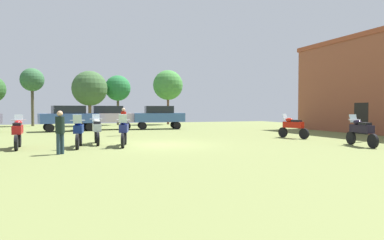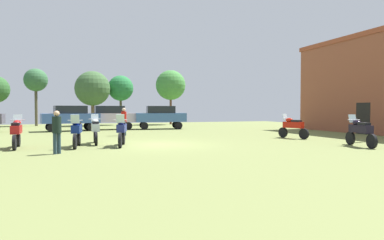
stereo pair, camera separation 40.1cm
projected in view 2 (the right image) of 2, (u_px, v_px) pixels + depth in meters
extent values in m
cube|color=olive|center=(158.00, 145.00, 16.38)|extent=(44.00, 52.00, 0.02)
cube|color=black|center=(363.00, 119.00, 23.19)|extent=(0.08, 1.20, 2.20)
cylinder|color=black|center=(120.00, 140.00, 14.97)|extent=(0.27, 0.68, 0.67)
cylinder|color=black|center=(123.00, 138.00, 16.47)|extent=(0.27, 0.68, 0.67)
cube|color=navy|center=(122.00, 128.00, 15.70)|extent=(0.64, 1.33, 0.36)
ellipsoid|color=navy|center=(121.00, 122.00, 15.41)|extent=(0.42, 0.54, 0.24)
cube|color=black|center=(122.00, 123.00, 15.92)|extent=(0.42, 0.61, 0.12)
cube|color=silver|center=(120.00, 119.00, 15.08)|extent=(0.39, 0.23, 0.39)
cylinder|color=#B7B7BC|center=(121.00, 120.00, 15.18)|extent=(0.61, 0.18, 0.04)
cylinder|color=black|center=(283.00, 132.00, 20.50)|extent=(0.29, 0.63, 0.62)
cylinder|color=black|center=(304.00, 134.00, 19.29)|extent=(0.29, 0.63, 0.62)
cube|color=#AE180C|center=(293.00, 125.00, 19.88)|extent=(0.71, 1.32, 0.36)
ellipsoid|color=#AE180C|center=(289.00, 120.00, 20.10)|extent=(0.44, 0.55, 0.24)
cube|color=black|center=(296.00, 121.00, 19.69)|extent=(0.45, 0.62, 0.12)
cube|color=silver|center=(285.00, 117.00, 20.35)|extent=(0.39, 0.25, 0.39)
cylinder|color=#B7B7BC|center=(286.00, 118.00, 20.28)|extent=(0.60, 0.21, 0.04)
cylinder|color=black|center=(350.00, 138.00, 16.31)|extent=(0.25, 0.65, 0.64)
cylinder|color=black|center=(372.00, 141.00, 14.72)|extent=(0.25, 0.65, 0.64)
cube|color=black|center=(361.00, 129.00, 15.50)|extent=(0.64, 1.41, 0.36)
ellipsoid|color=black|center=(357.00, 123.00, 15.80)|extent=(0.41, 0.54, 0.24)
cube|color=black|center=(364.00, 124.00, 15.26)|extent=(0.41, 0.61, 0.12)
cube|color=silver|center=(352.00, 118.00, 16.13)|extent=(0.38, 0.23, 0.39)
cylinder|color=#B7B7BC|center=(354.00, 120.00, 16.03)|extent=(0.61, 0.17, 0.04)
cylinder|color=black|center=(95.00, 136.00, 17.38)|extent=(0.13, 0.65, 0.65)
cylinder|color=black|center=(96.00, 139.00, 15.95)|extent=(0.13, 0.65, 0.65)
cube|color=silver|center=(95.00, 127.00, 16.65)|extent=(0.38, 1.28, 0.36)
ellipsoid|color=silver|center=(95.00, 121.00, 16.91)|extent=(0.33, 0.49, 0.24)
cube|color=black|center=(95.00, 123.00, 16.43)|extent=(0.31, 0.57, 0.12)
cube|color=silver|center=(95.00, 118.00, 17.21)|extent=(0.36, 0.16, 0.39)
cylinder|color=#B7B7BC|center=(95.00, 119.00, 17.12)|extent=(0.62, 0.05, 0.04)
cylinder|color=black|center=(18.00, 139.00, 15.54)|extent=(0.15, 0.66, 0.66)
cylinder|color=black|center=(14.00, 143.00, 14.10)|extent=(0.15, 0.66, 0.66)
cube|color=#AD1818|center=(16.00, 129.00, 14.80)|extent=(0.42, 1.33, 0.36)
ellipsoid|color=#AD1818|center=(17.00, 123.00, 15.07)|extent=(0.34, 0.49, 0.24)
cube|color=black|center=(16.00, 124.00, 14.58)|extent=(0.32, 0.57, 0.12)
cube|color=silver|center=(18.00, 119.00, 15.37)|extent=(0.37, 0.17, 0.39)
cylinder|color=#B7B7BC|center=(18.00, 120.00, 15.28)|extent=(0.62, 0.06, 0.04)
cylinder|color=black|center=(75.00, 142.00, 14.49)|extent=(0.19, 0.67, 0.67)
cylinder|color=black|center=(79.00, 138.00, 16.02)|extent=(0.19, 0.67, 0.67)
cube|color=navy|center=(77.00, 129.00, 15.24)|extent=(0.51, 1.37, 0.36)
ellipsoid|color=navy|center=(76.00, 123.00, 14.93)|extent=(0.37, 0.51, 0.24)
cube|color=black|center=(77.00, 123.00, 15.46)|extent=(0.36, 0.59, 0.12)
cube|color=silver|center=(75.00, 119.00, 14.60)|extent=(0.37, 0.19, 0.39)
cylinder|color=#B7B7BC|center=(75.00, 120.00, 14.70)|extent=(0.62, 0.10, 0.04)
cylinder|color=black|center=(52.00, 128.00, 25.20)|extent=(0.67, 0.32, 0.64)
cylinder|color=black|center=(50.00, 127.00, 26.47)|extent=(0.67, 0.32, 0.64)
cylinder|color=black|center=(91.00, 127.00, 26.60)|extent=(0.67, 0.32, 0.64)
cylinder|color=black|center=(88.00, 126.00, 27.87)|extent=(0.67, 0.32, 0.64)
cube|color=#37579E|center=(70.00, 118.00, 26.51)|extent=(4.54, 2.47, 0.75)
cube|color=black|center=(70.00, 110.00, 26.49)|extent=(2.59, 1.95, 0.61)
cylinder|color=black|center=(92.00, 126.00, 27.25)|extent=(0.64, 0.22, 0.64)
cylinder|color=black|center=(91.00, 126.00, 28.61)|extent=(0.64, 0.22, 0.64)
cylinder|color=black|center=(128.00, 126.00, 28.23)|extent=(0.64, 0.22, 0.64)
cylinder|color=black|center=(126.00, 125.00, 29.59)|extent=(0.64, 0.22, 0.64)
cube|color=#BAA8C0|center=(110.00, 118.00, 28.40)|extent=(4.31, 1.83, 0.75)
cube|color=black|center=(110.00, 110.00, 28.38)|extent=(2.37, 1.60, 0.61)
cylinder|color=black|center=(144.00, 126.00, 28.24)|extent=(0.66, 0.29, 0.64)
cylinder|color=black|center=(143.00, 125.00, 29.64)|extent=(0.66, 0.29, 0.64)
cylinder|color=black|center=(179.00, 126.00, 28.88)|extent=(0.66, 0.29, 0.64)
cylinder|color=black|center=(176.00, 125.00, 30.28)|extent=(0.66, 0.29, 0.64)
cube|color=#385D9B|center=(161.00, 117.00, 29.24)|extent=(4.48, 2.28, 0.75)
cube|color=black|center=(161.00, 110.00, 29.22)|extent=(2.53, 1.85, 0.61)
cylinder|color=#1F3546|center=(123.00, 129.00, 22.00)|extent=(0.14, 0.14, 0.88)
cylinder|color=#1F3546|center=(125.00, 129.00, 21.94)|extent=(0.14, 0.14, 0.88)
cylinder|color=#A71710|center=(124.00, 117.00, 21.95)|extent=(0.48, 0.48, 0.70)
sphere|color=tan|center=(124.00, 110.00, 21.93)|extent=(0.24, 0.24, 0.24)
cylinder|color=#223541|center=(55.00, 144.00, 12.91)|extent=(0.14, 0.14, 0.81)
cylinder|color=#223541|center=(59.00, 143.00, 13.05)|extent=(0.14, 0.14, 0.81)
cylinder|color=black|center=(57.00, 125.00, 12.96)|extent=(0.47, 0.47, 0.64)
sphere|color=tan|center=(57.00, 114.00, 12.94)|extent=(0.22, 0.22, 0.22)
cylinder|color=brown|center=(93.00, 111.00, 34.89)|extent=(0.33, 0.33, 3.06)
sphere|color=#395C32|center=(93.00, 88.00, 34.81)|extent=(3.59, 3.59, 3.59)
cylinder|color=brown|center=(171.00, 108.00, 38.00)|extent=(0.25, 0.25, 3.68)
sphere|color=#3E8138|center=(171.00, 85.00, 37.92)|extent=(3.35, 3.35, 3.35)
cylinder|color=#4D4635|center=(36.00, 106.00, 34.49)|extent=(0.28, 0.28, 4.19)
sphere|color=#336139|center=(36.00, 80.00, 34.41)|extent=(2.34, 2.34, 2.34)
cylinder|color=#4F4837|center=(121.00, 109.00, 36.95)|extent=(0.26, 0.26, 3.40)
sphere|color=#246E37|center=(121.00, 88.00, 36.87)|extent=(2.78, 2.78, 2.78)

